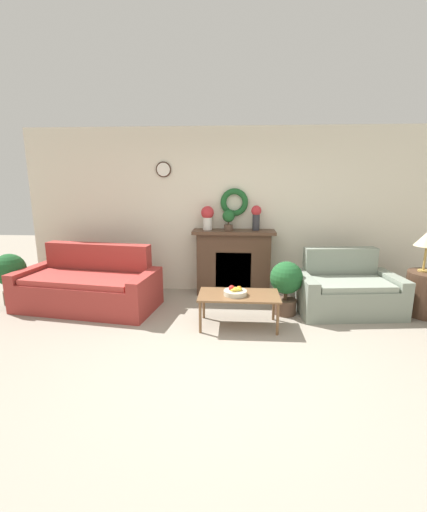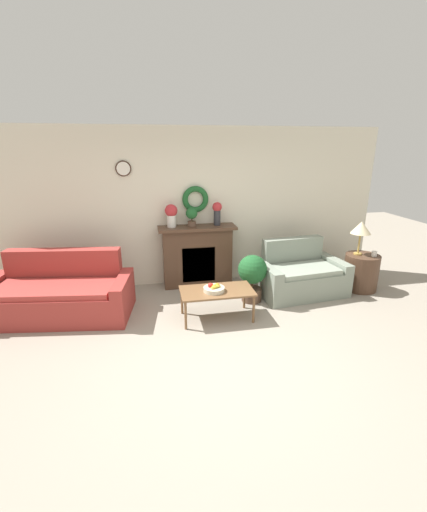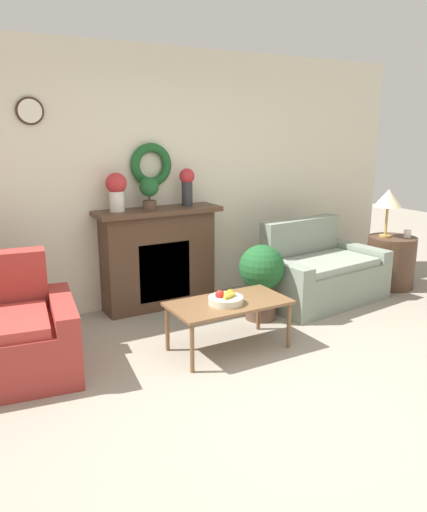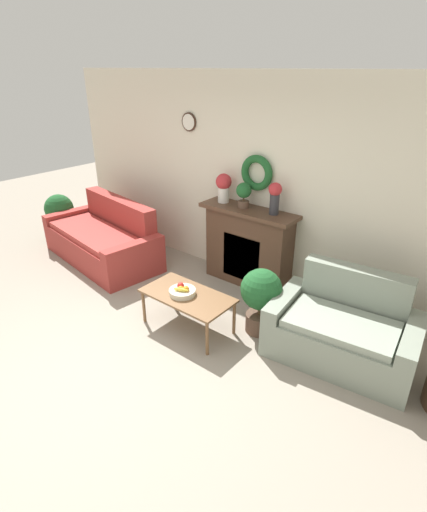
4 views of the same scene
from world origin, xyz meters
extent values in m
plane|color=gray|center=(0.00, 0.00, 0.00)|extent=(16.00, 16.00, 0.00)
cube|color=beige|center=(0.00, 2.60, 1.35)|extent=(6.80, 0.06, 2.70)
cylinder|color=#382319|center=(-1.09, 2.55, 2.03)|extent=(0.25, 0.02, 0.25)
cylinder|color=white|center=(-1.09, 2.54, 2.03)|extent=(0.21, 0.01, 0.21)
torus|color=#1E5628|center=(0.06, 2.52, 1.51)|extent=(0.45, 0.10, 0.45)
cube|color=#4C3323|center=(0.06, 2.40, 0.51)|extent=(1.19, 0.34, 1.03)
cube|color=black|center=(0.06, 2.24, 0.43)|extent=(0.57, 0.02, 0.62)
cube|color=orange|center=(0.06, 2.23, 0.35)|extent=(0.46, 0.01, 0.34)
cube|color=#4C3323|center=(0.06, 2.36, 1.05)|extent=(1.33, 0.41, 0.05)
cube|color=#9E332D|center=(-2.10, 1.49, 0.22)|extent=(1.77, 0.95, 0.43)
cube|color=#9E332D|center=(-2.03, 1.95, 0.46)|extent=(1.70, 0.44, 0.91)
cube|color=#9E332D|center=(-3.00, 1.72, 0.29)|extent=(0.30, 0.95, 0.57)
cube|color=#9E332D|center=(-1.17, 1.46, 0.29)|extent=(0.30, 0.95, 0.57)
cube|color=#AD3832|center=(-2.10, 1.49, 0.47)|extent=(1.69, 0.89, 0.08)
cube|color=gray|center=(1.71, 1.59, 0.21)|extent=(1.14, 0.78, 0.41)
cube|color=gray|center=(1.67, 2.01, 0.44)|extent=(1.09, 0.30, 0.88)
cube|color=gray|center=(1.08, 1.61, 0.28)|extent=(0.26, 0.86, 0.55)
cube|color=gray|center=(2.32, 1.75, 0.28)|extent=(0.26, 0.86, 0.55)
cube|color=gray|center=(1.71, 1.59, 0.45)|extent=(1.10, 0.72, 0.08)
cube|color=brown|center=(0.15, 1.09, 0.42)|extent=(1.03, 0.55, 0.03)
cylinder|color=brown|center=(-0.33, 0.85, 0.21)|extent=(0.04, 0.04, 0.41)
cylinder|color=brown|center=(0.62, 0.85, 0.21)|extent=(0.04, 0.04, 0.41)
cylinder|color=brown|center=(-0.33, 1.32, 0.21)|extent=(0.04, 0.04, 0.41)
cylinder|color=brown|center=(0.62, 1.32, 0.21)|extent=(0.04, 0.04, 0.41)
cylinder|color=beige|center=(0.10, 1.06, 0.47)|extent=(0.30, 0.30, 0.06)
sphere|color=#B2231E|center=(0.05, 1.08, 0.52)|extent=(0.08, 0.08, 0.08)
sphere|color=orange|center=(0.10, 1.04, 0.51)|extent=(0.07, 0.07, 0.07)
sphere|color=orange|center=(0.15, 1.07, 0.52)|extent=(0.07, 0.07, 0.07)
ellipsoid|color=yellow|center=(0.11, 1.02, 0.52)|extent=(0.17, 0.10, 0.04)
cylinder|color=#4C3323|center=(2.80, 1.66, 0.31)|extent=(0.57, 0.57, 0.62)
cylinder|color=#B28E42|center=(2.73, 1.71, 0.63)|extent=(0.14, 0.14, 0.02)
cylinder|color=#B28E42|center=(2.73, 1.71, 0.81)|extent=(0.03, 0.03, 0.34)
cylinder|color=silver|center=(-0.36, 2.40, 1.18)|extent=(0.15, 0.15, 0.20)
sphere|color=#B72D33|center=(-0.36, 2.40, 1.35)|extent=(0.21, 0.21, 0.21)
cylinder|color=#2D2D33|center=(0.42, 2.40, 1.20)|extent=(0.12, 0.12, 0.25)
sphere|color=#B72D33|center=(0.42, 2.40, 1.39)|extent=(0.16, 0.16, 0.16)
cylinder|color=brown|center=(-0.02, 2.38, 1.12)|extent=(0.14, 0.14, 0.09)
cylinder|color=#4C3823|center=(-0.02, 2.38, 1.19)|extent=(0.02, 0.02, 0.05)
sphere|color=#1E5628|center=(-0.02, 2.38, 1.30)|extent=(0.20, 0.20, 0.20)
cylinder|color=brown|center=(-3.32, 1.68, 0.11)|extent=(0.26, 0.26, 0.21)
cylinder|color=#4C3823|center=(-3.32, 1.68, 0.28)|extent=(0.04, 0.04, 0.13)
sphere|color=#1E5628|center=(-3.32, 1.68, 0.55)|extent=(0.48, 0.48, 0.48)
cylinder|color=brown|center=(0.81, 1.55, 0.11)|extent=(0.31, 0.31, 0.22)
cylinder|color=#4C3823|center=(0.81, 1.55, 0.28)|extent=(0.05, 0.05, 0.13)
sphere|color=#1E5628|center=(0.81, 1.55, 0.54)|extent=(0.46, 0.46, 0.46)
camera|label=1|loc=(0.10, -3.10, 1.89)|focal=24.00mm
camera|label=2|loc=(-0.75, -3.27, 2.38)|focal=24.00mm
camera|label=3|loc=(-1.97, -2.36, 1.87)|focal=35.00mm
camera|label=4|loc=(2.76, -1.69, 2.72)|focal=28.00mm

